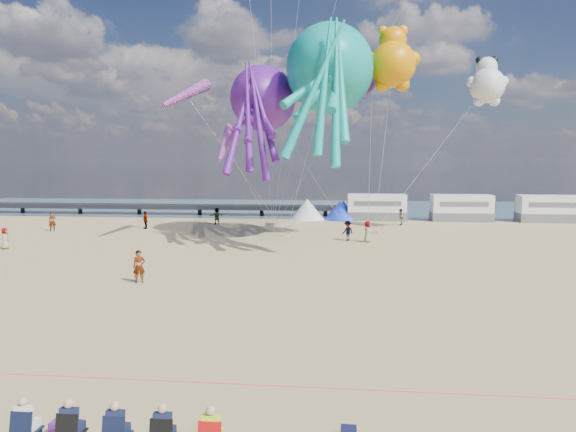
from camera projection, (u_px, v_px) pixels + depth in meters
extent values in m
plane|color=tan|center=(292.00, 332.00, 20.25)|extent=(120.00, 120.00, 0.00)
plane|color=#3D6275|center=(328.00, 208.00, 74.66)|extent=(120.00, 120.00, 0.00)
cube|color=black|center=(109.00, 206.00, 66.52)|extent=(60.00, 3.00, 0.50)
cube|color=silver|center=(377.00, 207.00, 59.05)|extent=(6.60, 2.50, 3.00)
cube|color=silver|center=(461.00, 208.00, 58.09)|extent=(6.60, 2.50, 3.00)
cube|color=silver|center=(549.00, 209.00, 57.12)|extent=(6.60, 2.50, 3.00)
cone|color=white|center=(307.00, 209.00, 59.90)|extent=(4.00, 4.00, 2.40)
cone|color=#1933CC|center=(342.00, 209.00, 59.49)|extent=(4.00, 4.00, 2.40)
cube|color=#582079|center=(59.00, 428.00, 12.60)|extent=(0.40, 0.30, 0.32)
cylinder|color=#F2338C|center=(276.00, 386.00, 15.30)|extent=(34.00, 0.03, 0.03)
imported|color=tan|center=(139.00, 267.00, 28.32)|extent=(0.79, 0.67, 1.83)
imported|color=#7F6659|center=(5.00, 238.00, 39.36)|extent=(0.49, 0.66, 1.66)
imported|color=#7F6659|center=(400.00, 217.00, 54.54)|extent=(0.64, 0.90, 1.73)
imported|color=#7F6659|center=(348.00, 231.00, 43.59)|extent=(1.05, 1.03, 1.70)
imported|color=#7F6659|center=(145.00, 220.00, 51.42)|extent=(1.26, 1.29, 1.77)
imported|color=#7F6659|center=(217.00, 216.00, 55.17)|extent=(1.12, 0.91, 1.78)
imported|color=#7F6659|center=(52.00, 222.00, 49.62)|extent=(1.77, 1.33, 1.86)
imported|color=#7F6659|center=(367.00, 232.00, 42.75)|extent=(0.51, 0.70, 1.78)
cube|color=gray|center=(286.00, 234.00, 47.04)|extent=(0.50, 0.35, 0.22)
cube|color=gray|center=(348.00, 231.00, 48.86)|extent=(0.50, 0.35, 0.22)
cube|color=gray|center=(374.00, 232.00, 48.03)|extent=(0.50, 0.35, 0.22)
cube|color=gray|center=(368.00, 229.00, 50.53)|extent=(0.50, 0.35, 0.22)
cube|color=gray|center=(274.00, 230.00, 49.72)|extent=(0.50, 0.35, 0.22)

